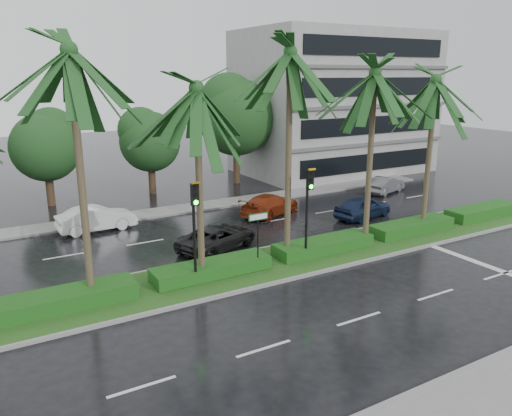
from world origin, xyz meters
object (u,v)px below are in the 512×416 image
street_sign (258,227)px  car_white (96,218)px  car_darkgrey (218,237)px  car_red (270,204)px  car_blue (363,207)px  signal_median_left (195,219)px  car_grey (385,185)px

street_sign → car_white: size_ratio=0.61×
car_darkgrey → car_red: 6.91m
car_darkgrey → car_blue: car_blue is taller
signal_median_left → car_darkgrey: size_ratio=0.97×
street_sign → car_darkgrey: bearing=92.7°
signal_median_left → street_sign: bearing=3.5°
signal_median_left → street_sign: 3.13m
signal_median_left → car_blue: (12.92, 4.50, -2.31)m
car_darkgrey → car_white: bearing=13.3°
car_red → car_white: bearing=54.8°
signal_median_left → street_sign: (3.00, 0.18, -0.87)m
street_sign → car_blue: size_ratio=0.65×
street_sign → car_red: 9.57m
street_sign → car_grey: bearing=28.2°
car_red → car_blue: car_blue is taller
street_sign → car_red: street_sign is taller
car_blue → car_grey: size_ratio=1.09×
car_red → car_grey: car_red is taller
car_white → car_grey: bearing=-96.1°
car_grey → car_darkgrey: bearing=88.9°
car_darkgrey → car_grey: (16.00, 4.78, -0.02)m
street_sign → car_red: (5.42, 7.75, -1.47)m
car_darkgrey → car_blue: 10.11m
car_white → car_blue: size_ratio=1.06×
car_red → car_grey: size_ratio=1.22×
street_sign → car_blue: street_sign is taller
car_blue → car_white: bearing=58.4°
car_darkgrey → car_blue: (10.09, 0.63, 0.06)m
signal_median_left → car_darkgrey: signal_median_left is taller
car_white → street_sign: bearing=-156.8°
signal_median_left → car_darkgrey: 5.35m
street_sign → signal_median_left: bearing=-176.5°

